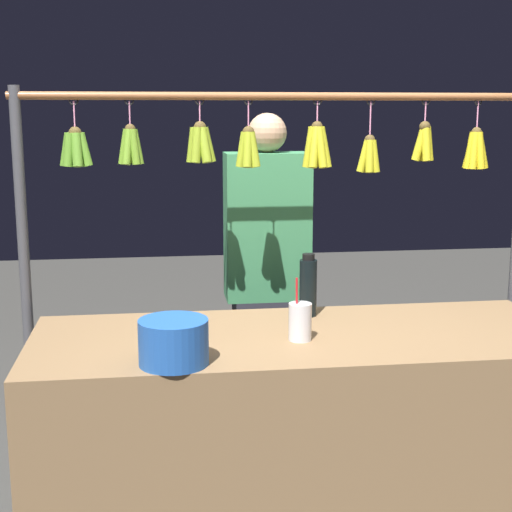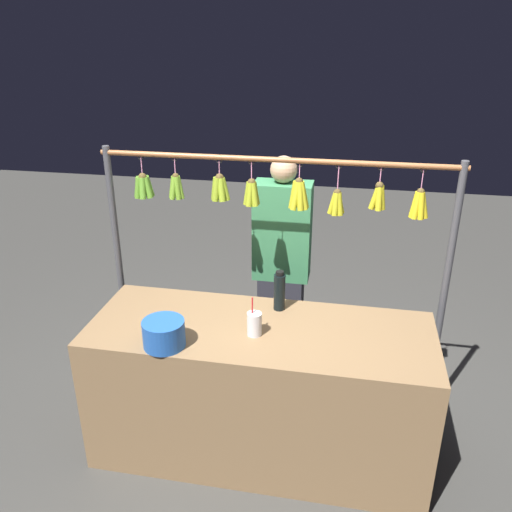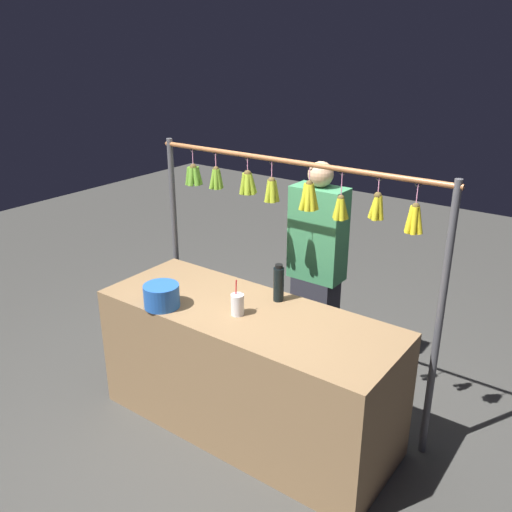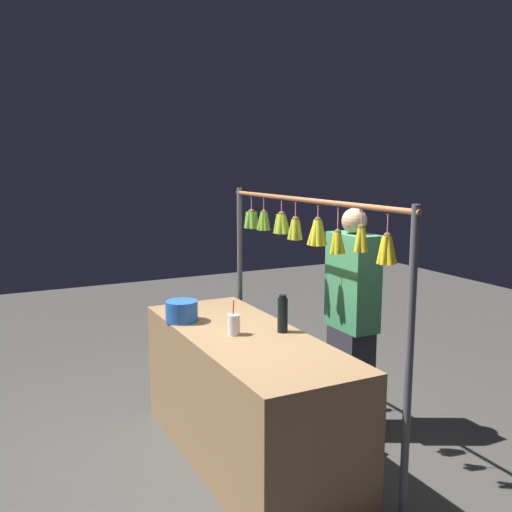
{
  "view_description": "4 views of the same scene",
  "coord_description": "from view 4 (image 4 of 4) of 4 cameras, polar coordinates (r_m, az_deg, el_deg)",
  "views": [
    {
      "loc": [
        0.51,
        2.57,
        1.67
      ],
      "look_at": [
        0.17,
        0.0,
        1.16
      ],
      "focal_mm": 52.07,
      "sensor_mm": 36.0,
      "label": 1
    },
    {
      "loc": [
        -0.46,
        2.52,
        2.43
      ],
      "look_at": [
        0.02,
        0.0,
        1.31
      ],
      "focal_mm": 36.78,
      "sensor_mm": 36.0,
      "label": 2
    },
    {
      "loc": [
        -1.86,
        2.44,
        2.46
      ],
      "look_at": [
        -0.07,
        0.0,
        1.25
      ],
      "focal_mm": 38.68,
      "sensor_mm": 36.0,
      "label": 3
    },
    {
      "loc": [
        -3.24,
        1.55,
        1.98
      ],
      "look_at": [
        -0.16,
        0.0,
        1.41
      ],
      "focal_mm": 39.98,
      "sensor_mm": 36.0,
      "label": 4
    }
  ],
  "objects": [
    {
      "name": "ground_plane",
      "position": [
        4.1,
        -1.08,
        -19.45
      ],
      "size": [
        12.0,
        12.0,
        0.0
      ],
      "primitive_type": "plane",
      "color": "#403F3C"
    },
    {
      "name": "market_counter",
      "position": [
        3.91,
        -1.1,
        -13.88
      ],
      "size": [
        1.97,
        0.74,
        0.87
      ],
      "primitive_type": "cube",
      "color": "olive",
      "rests_on": "ground"
    },
    {
      "name": "display_rack",
      "position": [
        3.89,
        4.75,
        -0.49
      ],
      "size": [
        2.16,
        0.13,
        1.77
      ],
      "color": "#4C4C51",
      "rests_on": "ground"
    },
    {
      "name": "water_bottle",
      "position": [
        3.77,
        2.67,
        -5.87
      ],
      "size": [
        0.07,
        0.07,
        0.25
      ],
      "color": "black",
      "rests_on": "market_counter"
    },
    {
      "name": "blue_bucket",
      "position": [
        4.07,
        -7.45,
        -5.49
      ],
      "size": [
        0.23,
        0.23,
        0.15
      ],
      "primitive_type": "cylinder",
      "color": "blue",
      "rests_on": "market_counter"
    },
    {
      "name": "drink_cup",
      "position": [
        3.73,
        -2.24,
        -6.87
      ],
      "size": [
        0.08,
        0.08,
        0.23
      ],
      "color": "silver",
      "rests_on": "market_counter"
    },
    {
      "name": "vendor_person",
      "position": [
        4.2,
        9.57,
        -6.75
      ],
      "size": [
        0.39,
        0.21,
        1.66
      ],
      "color": "#2D2D38",
      "rests_on": "ground"
    }
  ]
}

